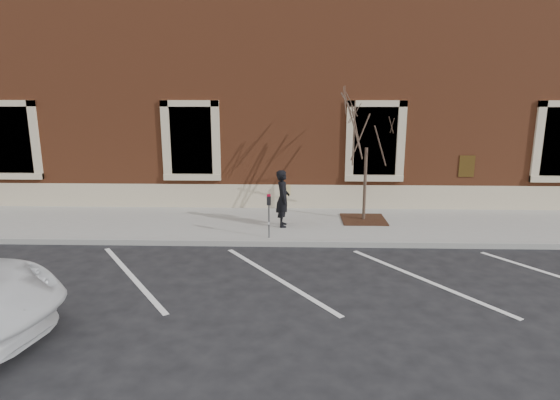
{
  "coord_description": "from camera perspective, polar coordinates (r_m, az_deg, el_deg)",
  "views": [
    {
      "loc": [
        0.37,
        -11.75,
        3.98
      ],
      "look_at": [
        0.0,
        0.6,
        1.1
      ],
      "focal_mm": 30.0,
      "sensor_mm": 36.0,
      "label": 1
    }
  ],
  "objects": [
    {
      "name": "parking_meter",
      "position": [
        12.36,
        -1.37,
        -0.95
      ],
      "size": [
        0.11,
        0.08,
        1.19
      ],
      "rotation": [
        0.0,
        0.0,
        -0.18
      ],
      "color": "#595B60",
      "rests_on": "sidewalk_near"
    },
    {
      "name": "building_civic",
      "position": [
        19.5,
        0.65,
        13.16
      ],
      "size": [
        40.0,
        8.62,
        8.0
      ],
      "color": "brown",
      "rests_on": "ground"
    },
    {
      "name": "parking_stripes",
      "position": [
        10.35,
        -0.48,
        -9.47
      ],
      "size": [
        28.0,
        4.4,
        0.01
      ],
      "primitive_type": null,
      "color": "silver",
      "rests_on": "ground"
    },
    {
      "name": "curb_near",
      "position": [
        12.34,
        -0.09,
        -5.33
      ],
      "size": [
        40.0,
        0.12,
        0.15
      ],
      "primitive_type": "cube",
      "color": "#9E9E99",
      "rests_on": "ground"
    },
    {
      "name": "tree_grate",
      "position": [
        14.5,
        10.14,
        -2.34
      ],
      "size": [
        1.32,
        1.32,
        0.03
      ],
      "primitive_type": "cube",
      "color": "#372011",
      "rests_on": "sidewalk_near"
    },
    {
      "name": "ground",
      "position": [
        12.41,
        -0.08,
        -5.58
      ],
      "size": [
        120.0,
        120.0,
        0.0
      ],
      "primitive_type": "plane",
      "color": "#28282B",
      "rests_on": "ground"
    },
    {
      "name": "sapling",
      "position": [
        14.02,
        10.6,
        8.72
      ],
      "size": [
        2.41,
        2.41,
        4.02
      ],
      "color": "#4C382E",
      "rests_on": "sidewalk_near"
    },
    {
      "name": "man",
      "position": [
        13.44,
        0.35,
        0.19
      ],
      "size": [
        0.42,
        0.62,
        1.65
      ],
      "primitive_type": "imported",
      "rotation": [
        0.0,
        0.0,
        1.62
      ],
      "color": "black",
      "rests_on": "sidewalk_near"
    },
    {
      "name": "sidewalk_near",
      "position": [
        14.06,
        0.14,
        -3.01
      ],
      "size": [
        40.0,
        3.5,
        0.15
      ],
      "primitive_type": "cube",
      "color": "#A6A39C",
      "rests_on": "ground"
    }
  ]
}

